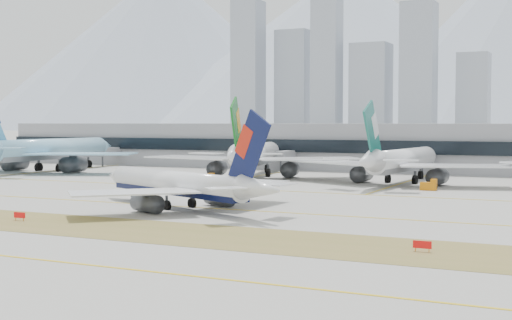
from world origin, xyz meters
The scene contains 12 objects.
ground centered at (0.00, 0.00, 0.00)m, with size 3000.00×3000.00×0.00m, color gray.
apron_markings centered at (0.00, -53.95, 0.02)m, with size 360.00×122.22×0.06m.
taxiing_airliner centered at (-3.77, -7.96, 4.24)m, with size 49.18×41.79×17.57m.
widebody_korean centered at (-92.78, 56.89, 6.48)m, with size 68.36×66.72×24.36m.
widebody_eva centered at (-24.57, 64.94, 5.88)m, with size 60.26×60.06×22.10m.
widebody_cathay centered at (18.10, 60.51, 5.47)m, with size 57.66×56.53×20.60m.
terminal centered at (0.00, 114.84, 7.50)m, with size 280.00×43.10×15.00m.
hold_sign_left centered at (-18.61, -32.00, 0.88)m, with size 2.20×0.15×1.35m.
hold_sign_right centered at (43.86, -32.00, 0.88)m, with size 2.20×0.15×1.35m.
gse_c centered at (28.43, 45.81, 1.05)m, with size 3.55×2.00×2.60m.
gse_b centered at (-26.18, 40.94, 1.05)m, with size 3.55×2.00×2.60m.
city_skyline centered at (-106.76, 453.42, 49.80)m, with size 342.00×49.80×140.00m.
Camera 1 is at (61.92, -115.55, 15.25)m, focal length 50.00 mm.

